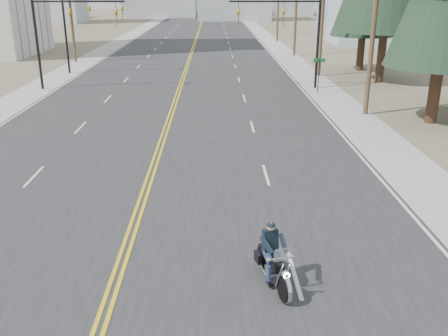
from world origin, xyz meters
TOP-DOWN VIEW (x-y plane):
  - road at (0.00, 70.00)m, footprint 20.00×200.00m
  - sidewalk_left at (-11.50, 70.00)m, footprint 3.00×200.00m
  - sidewalk_right at (11.50, 70.00)m, footprint 3.00×200.00m
  - traffic_mast_left at (-8.98, 32.00)m, footprint 7.10×0.26m
  - traffic_mast_right at (8.98, 32.00)m, footprint 7.10×0.26m
  - traffic_mast_far at (-9.31, 40.00)m, footprint 6.10×0.26m
  - street_sign at (10.80, 30.00)m, footprint 0.90×0.06m
  - utility_pole_b at (12.50, 23.00)m, footprint 2.20×0.30m
  - utility_pole_c at (12.50, 38.00)m, footprint 2.20×0.30m
  - utility_pole_d at (12.50, 53.00)m, footprint 2.20×0.30m
  - utility_pole_e at (12.50, 70.00)m, footprint 2.20×0.30m
  - utility_pole_left at (-12.50, 48.00)m, footprint 2.20×0.30m
  - motorcyclist at (4.34, 3.55)m, footprint 1.47×2.38m

SIDE VIEW (x-z plane):
  - road at x=0.00m, z-range 0.00..0.01m
  - sidewalk_left at x=-11.50m, z-range 0.00..0.01m
  - sidewalk_right at x=11.50m, z-range 0.00..0.01m
  - motorcyclist at x=4.34m, z-range 0.00..1.73m
  - street_sign at x=10.80m, z-range 0.49..3.12m
  - traffic_mast_far at x=-9.31m, z-range 1.37..8.37m
  - traffic_mast_left at x=-8.98m, z-range 1.44..8.44m
  - traffic_mast_right at x=8.98m, z-range 1.44..8.44m
  - utility_pole_left at x=-12.50m, z-range 0.23..10.73m
  - utility_pole_c at x=12.50m, z-range 0.23..11.23m
  - utility_pole_e at x=12.50m, z-range 0.23..11.23m
  - utility_pole_b at x=12.50m, z-range 0.23..11.73m
  - utility_pole_d at x=12.50m, z-range 0.23..11.73m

